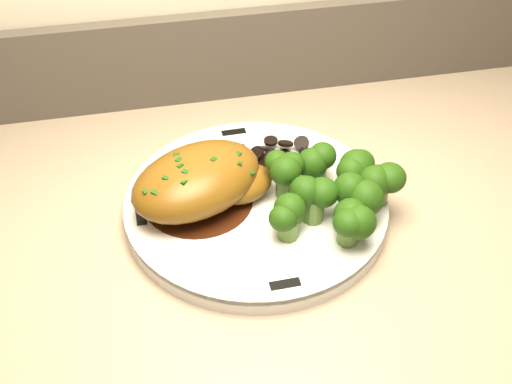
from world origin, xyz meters
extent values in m
cube|color=tan|center=(0.30, 1.67, 0.87)|extent=(2.04, 0.67, 0.03)
cube|color=#4C443A|center=(0.30, 1.99, 0.94)|extent=(2.04, 0.02, 0.12)
cylinder|color=white|center=(0.24, 1.75, 0.89)|extent=(0.30, 0.30, 0.02)
cube|color=black|center=(0.24, 1.87, 0.90)|extent=(0.03, 0.01, 0.00)
cube|color=black|center=(0.12, 1.75, 0.90)|extent=(0.01, 0.03, 0.00)
cube|color=black|center=(0.24, 1.63, 0.90)|extent=(0.03, 0.01, 0.00)
cube|color=black|center=(0.36, 1.75, 0.90)|extent=(0.01, 0.03, 0.00)
cylinder|color=#361609|center=(0.18, 1.76, 0.90)|extent=(0.12, 0.12, 0.00)
ellipsoid|color=brown|center=(0.18, 1.76, 0.93)|extent=(0.18, 0.16, 0.06)
ellipsoid|color=brown|center=(0.23, 1.76, 0.92)|extent=(0.08, 0.08, 0.03)
cube|color=#18450E|center=(0.14, 1.74, 0.95)|extent=(0.01, 0.00, 0.00)
cube|color=#18450E|center=(0.15, 1.75, 0.96)|extent=(0.01, 0.00, 0.00)
cube|color=#18450E|center=(0.17, 1.76, 0.96)|extent=(0.01, 0.00, 0.00)
cube|color=#18450E|center=(0.18, 1.77, 0.96)|extent=(0.01, 0.00, 0.00)
cube|color=#18450E|center=(0.20, 1.78, 0.96)|extent=(0.01, 0.00, 0.00)
cube|color=#18450E|center=(0.22, 1.78, 0.95)|extent=(0.01, 0.00, 0.00)
cylinder|color=black|center=(0.30, 1.81, 0.90)|extent=(0.01, 0.01, 0.01)
cylinder|color=black|center=(0.30, 1.81, 0.91)|extent=(0.02, 0.02, 0.01)
cylinder|color=black|center=(0.30, 1.82, 0.91)|extent=(0.02, 0.02, 0.01)
cylinder|color=black|center=(0.29, 1.82, 0.90)|extent=(0.02, 0.02, 0.01)
cylinder|color=black|center=(0.29, 1.83, 0.91)|extent=(0.02, 0.02, 0.01)
cylinder|color=black|center=(0.28, 1.83, 0.91)|extent=(0.02, 0.02, 0.01)
cylinder|color=black|center=(0.27, 1.83, 0.90)|extent=(0.02, 0.02, 0.01)
cylinder|color=black|center=(0.26, 1.83, 0.91)|extent=(0.02, 0.02, 0.00)
cylinder|color=black|center=(0.25, 1.82, 0.91)|extent=(0.02, 0.02, 0.01)
cylinder|color=black|center=(0.25, 1.82, 0.90)|extent=(0.02, 0.02, 0.01)
cylinder|color=black|center=(0.24, 1.81, 0.91)|extent=(0.02, 0.02, 0.01)
cylinder|color=black|center=(0.24, 1.81, 0.91)|extent=(0.02, 0.02, 0.01)
cylinder|color=black|center=(0.24, 1.80, 0.90)|extent=(0.02, 0.02, 0.01)
cylinder|color=black|center=(0.25, 1.80, 0.91)|extent=(0.03, 0.03, 0.01)
cylinder|color=black|center=(0.25, 1.79, 0.91)|extent=(0.03, 0.03, 0.02)
cylinder|color=black|center=(0.26, 1.79, 0.90)|extent=(0.03, 0.03, 0.02)
cylinder|color=black|center=(0.27, 1.79, 0.91)|extent=(0.02, 0.02, 0.01)
cylinder|color=black|center=(0.28, 1.79, 0.91)|extent=(0.02, 0.02, 0.01)
cylinder|color=black|center=(0.29, 1.79, 0.90)|extent=(0.03, 0.03, 0.01)
cylinder|color=black|center=(0.29, 1.79, 0.91)|extent=(0.03, 0.03, 0.01)
cylinder|color=black|center=(0.30, 1.80, 0.91)|extent=(0.03, 0.03, 0.02)
cylinder|color=black|center=(0.30, 1.80, 0.90)|extent=(0.03, 0.03, 0.01)
cylinder|color=#5B8136|center=(0.27, 1.75, 0.92)|extent=(0.02, 0.02, 0.03)
sphere|color=#143207|center=(0.27, 1.75, 0.94)|extent=(0.03, 0.03, 0.03)
cylinder|color=#5B8136|center=(0.31, 1.76, 0.92)|extent=(0.02, 0.02, 0.03)
sphere|color=#143207|center=(0.31, 1.76, 0.94)|extent=(0.03, 0.03, 0.03)
cylinder|color=#5B8136|center=(0.35, 1.74, 0.92)|extent=(0.02, 0.02, 0.03)
sphere|color=#143207|center=(0.35, 1.74, 0.94)|extent=(0.03, 0.03, 0.03)
cylinder|color=#5B8136|center=(0.29, 1.71, 0.92)|extent=(0.02, 0.02, 0.03)
sphere|color=#143207|center=(0.29, 1.71, 0.94)|extent=(0.03, 0.03, 0.03)
cylinder|color=#5B8136|center=(0.33, 1.70, 0.92)|extent=(0.02, 0.02, 0.03)
sphere|color=#143207|center=(0.33, 1.70, 0.94)|extent=(0.03, 0.03, 0.03)
cylinder|color=#5B8136|center=(0.36, 1.72, 0.92)|extent=(0.02, 0.02, 0.03)
sphere|color=#143207|center=(0.36, 1.72, 0.94)|extent=(0.03, 0.03, 0.03)
cylinder|color=#5B8136|center=(0.26, 1.69, 0.92)|extent=(0.02, 0.02, 0.03)
sphere|color=#143207|center=(0.26, 1.69, 0.94)|extent=(0.03, 0.03, 0.03)
cylinder|color=#5B8136|center=(0.32, 1.67, 0.92)|extent=(0.02, 0.02, 0.03)
sphere|color=#143207|center=(0.32, 1.67, 0.94)|extent=(0.03, 0.03, 0.03)
camera|label=1|loc=(0.13, 1.25, 1.37)|focal=45.00mm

